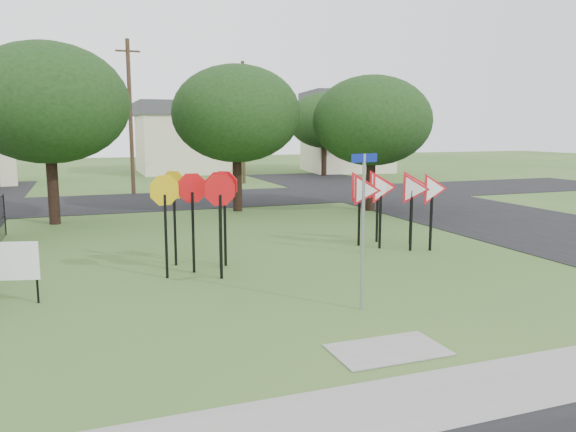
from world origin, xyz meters
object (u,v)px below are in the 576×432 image
at_px(stop_sign_cluster, 199,199).
at_px(info_board, 12,263).
at_px(street_name_sign, 363,223).
at_px(yield_sign_cluster, 391,191).

bearing_deg(stop_sign_cluster, info_board, -160.80).
xyz_separation_m(street_name_sign, yield_sign_cluster, (3.84, 5.36, -0.03)).
relative_size(stop_sign_cluster, yield_sign_cluster, 0.84).
xyz_separation_m(stop_sign_cluster, info_board, (-4.46, -1.55, -1.05)).
distance_m(yield_sign_cluster, info_board, 11.19).
bearing_deg(yield_sign_cluster, info_board, -167.33).
bearing_deg(stop_sign_cluster, street_name_sign, -60.07).
bearing_deg(info_board, street_name_sign, -22.49).
height_order(street_name_sign, yield_sign_cluster, street_name_sign).
xyz_separation_m(stop_sign_cluster, yield_sign_cluster, (6.42, 0.89, -0.13)).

